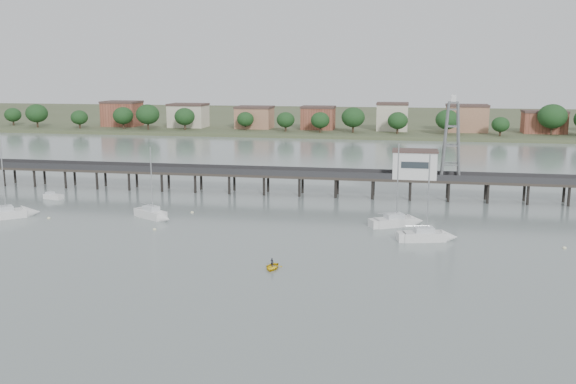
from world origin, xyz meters
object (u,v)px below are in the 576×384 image
(sailboat_c, at_px, (401,221))
(white_tender, at_px, (53,197))
(lattice_tower, at_px, (452,141))
(yellow_dinghy, at_px, (272,269))
(sailboat_b, at_px, (156,215))
(sailboat_f, at_px, (14,214))
(sailboat_d, at_px, (432,236))
(pier, at_px, (283,175))

(sailboat_c, relative_size, white_tender, 3.43)
(lattice_tower, relative_size, sailboat_c, 1.13)
(sailboat_c, height_order, yellow_dinghy, sailboat_c)
(lattice_tower, distance_m, sailboat_b, 54.97)
(sailboat_c, relative_size, yellow_dinghy, 4.50)
(sailboat_f, bearing_deg, sailboat_d, -44.33)
(white_tender, bearing_deg, sailboat_c, 5.98)
(lattice_tower, height_order, yellow_dinghy, lattice_tower)
(sailboat_b, bearing_deg, yellow_dinghy, -11.91)
(sailboat_d, xyz_separation_m, white_tender, (-69.32, 17.56, -0.19))
(pier, relative_size, sailboat_d, 11.42)
(sailboat_b, distance_m, white_tender, 28.10)
(sailboat_b, bearing_deg, lattice_tower, 57.96)
(sailboat_c, distance_m, white_tender, 65.56)
(pier, xyz_separation_m, sailboat_d, (27.40, -29.96, -3.15))
(sailboat_b, bearing_deg, sailboat_d, 23.89)
(sailboat_b, xyz_separation_m, sailboat_d, (43.97, -5.44, -0.00))
(sailboat_b, xyz_separation_m, white_tender, (-25.35, 12.12, -0.20))
(sailboat_d, bearing_deg, sailboat_b, 158.98)
(sailboat_c, bearing_deg, yellow_dinghy, -149.89)
(sailboat_d, height_order, white_tender, sailboat_d)
(pier, bearing_deg, sailboat_f, -145.58)
(lattice_tower, relative_size, sailboat_d, 1.18)
(lattice_tower, relative_size, white_tender, 3.88)
(yellow_dinghy, bearing_deg, lattice_tower, 65.65)
(pier, xyz_separation_m, white_tender, (-41.93, -12.41, -3.35))
(sailboat_d, height_order, sailboat_f, sailboat_f)
(lattice_tower, xyz_separation_m, sailboat_b, (-48.07, -24.53, -10.45))
(pier, distance_m, sailboat_c, 31.71)
(sailboat_c, distance_m, sailboat_f, 63.45)
(sailboat_d, relative_size, white_tender, 3.29)
(sailboat_b, xyz_separation_m, sailboat_f, (-23.62, -3.02, -0.01))
(pier, distance_m, sailboat_d, 40.72)
(pier, height_order, yellow_dinghy, pier)
(lattice_tower, distance_m, white_tender, 75.23)
(sailboat_d, distance_m, yellow_dinghy, 26.10)
(sailboat_c, relative_size, sailboat_b, 1.10)
(sailboat_c, bearing_deg, lattice_tower, 40.04)
(lattice_tower, xyz_separation_m, yellow_dinghy, (-23.96, -46.89, -11.10))
(white_tender, bearing_deg, lattice_tower, 23.66)
(pier, relative_size, sailboat_b, 12.04)
(sailboat_d, bearing_deg, pier, 118.47)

